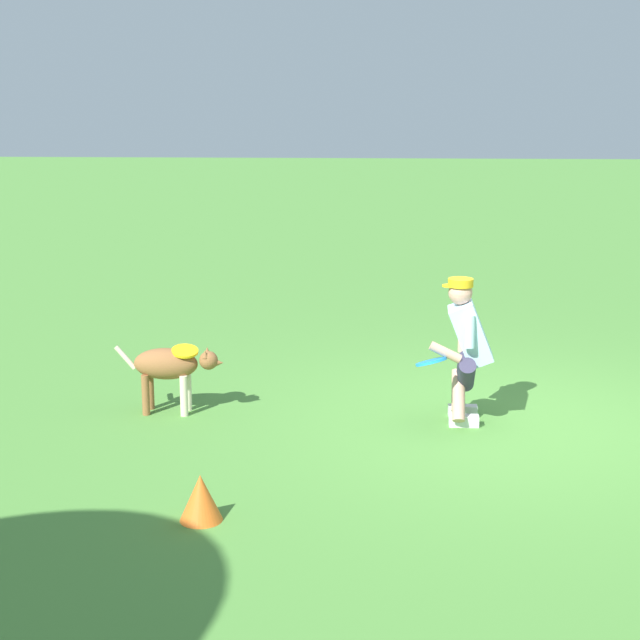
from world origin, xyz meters
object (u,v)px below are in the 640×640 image
(person, at_px, (466,346))
(dog, at_px, (171,367))
(frisbee_held, at_px, (431,362))
(training_cone, at_px, (201,498))
(frisbee_flying, at_px, (185,351))

(person, relative_size, dog, 1.29)
(frisbee_held, relative_size, training_cone, 0.82)
(person, xyz_separation_m, frisbee_flying, (2.51, -0.11, -0.11))
(dog, bearing_deg, frisbee_flying, -0.27)
(frisbee_flying, distance_m, frisbee_held, 2.22)
(person, height_order, frisbee_held, person)
(frisbee_flying, height_order, training_cone, frisbee_flying)
(frisbee_flying, xyz_separation_m, training_cone, (-0.51, 2.31, -0.42))
(frisbee_flying, relative_size, training_cone, 0.73)
(frisbee_held, bearing_deg, person, -144.42)
(person, relative_size, frisbee_held, 4.72)
(dog, distance_m, training_cone, 2.42)
(frisbee_held, height_order, training_cone, frisbee_held)
(person, xyz_separation_m, frisbee_held, (0.31, 0.22, -0.09))
(person, distance_m, frisbee_held, 0.40)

